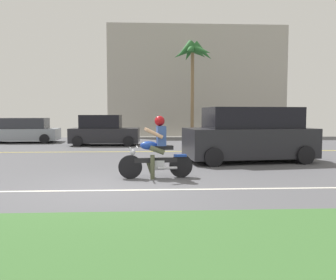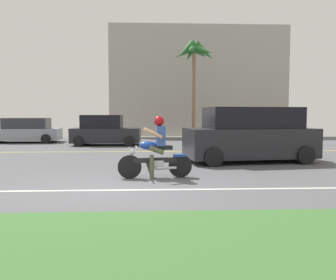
# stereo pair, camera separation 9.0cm
# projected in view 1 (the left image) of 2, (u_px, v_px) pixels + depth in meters

# --- Properties ---
(ground) EXTENTS (56.00, 30.00, 0.04)m
(ground) POSITION_uv_depth(u_px,v_px,m) (122.00, 169.00, 11.15)
(ground) COLOR #545459
(grass_median) EXTENTS (56.00, 3.80, 0.06)m
(grass_median) POSITION_uv_depth(u_px,v_px,m) (75.00, 260.00, 4.07)
(grass_median) COLOR #3D6B33
(grass_median) RESTS_ON ground
(lane_line_near) EXTENTS (50.40, 0.12, 0.01)m
(lane_line_near) POSITION_uv_depth(u_px,v_px,m) (111.00, 190.00, 7.91)
(lane_line_near) COLOR silver
(lane_line_near) RESTS_ON ground
(lane_line_far) EXTENTS (50.40, 0.12, 0.01)m
(lane_line_far) POSITION_uv_depth(u_px,v_px,m) (131.00, 152.00, 16.06)
(lane_line_far) COLOR yellow
(lane_line_far) RESTS_ON ground
(motorcyclist) EXTENTS (2.02, 0.66, 1.69)m
(motorcyclist) POSITION_uv_depth(u_px,v_px,m) (156.00, 152.00, 9.40)
(motorcyclist) COLOR black
(motorcyclist) RESTS_ON ground
(suv_nearby) EXTENTS (4.91, 2.66, 1.98)m
(suv_nearby) POSITION_uv_depth(u_px,v_px,m) (250.00, 135.00, 12.69)
(suv_nearby) COLOR #232328
(suv_nearby) RESTS_ON ground
(parked_car_0) EXTENTS (4.52, 2.23, 1.50)m
(parked_car_0) POSITION_uv_depth(u_px,v_px,m) (22.00, 131.00, 21.22)
(parked_car_0) COLOR #8C939E
(parked_car_0) RESTS_ON ground
(parked_car_1) EXTENTS (3.81, 2.00, 1.69)m
(parked_car_1) POSITION_uv_depth(u_px,v_px,m) (104.00, 131.00, 19.43)
(parked_car_1) COLOR #232328
(parked_car_1) RESTS_ON ground
(palm_tree_0) EXTENTS (2.94, 3.08, 6.69)m
(palm_tree_0) POSITION_uv_depth(u_px,v_px,m) (193.00, 55.00, 23.56)
(palm_tree_0) COLOR brown
(palm_tree_0) RESTS_ON ground
(building_far) EXTENTS (14.10, 4.00, 8.67)m
(building_far) POSITION_uv_depth(u_px,v_px,m) (195.00, 83.00, 28.99)
(building_far) COLOR #A8A399
(building_far) RESTS_ON ground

